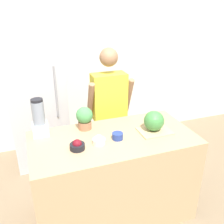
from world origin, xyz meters
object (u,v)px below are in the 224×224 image
Objects in this scene: watermelon at (154,121)px; bowl_cherries at (77,146)px; bowl_cream at (99,140)px; person at (109,113)px; blender at (39,119)px; refrigerator at (38,99)px; potted_plant at (85,118)px; bowl_small_blue at (118,136)px.

bowl_cherries is at bearing -174.78° from watermelon.
person is at bearing 64.95° from bowl_cream.
person is at bearing 54.80° from bowl_cherries.
blender is at bearing 164.04° from watermelon.
refrigerator is at bearing 99.41° from bowl_cherries.
potted_plant is (0.40, -1.08, 0.13)m from refrigerator.
watermelon is 1.51× the size of bowl_cherries.
person is 8.20× the size of watermelon.
refrigerator is 15.54× the size of bowl_cream.
bowl_cream is 0.32× the size of blender.
blender is at bearing 126.53° from bowl_cherries.
bowl_small_blue is 0.28× the size of blender.
bowl_cherries reaches higher than bowl_cream.
refrigerator is 1.07m from blender.
potted_plant reaches higher than bowl_small_blue.
bowl_cherries is 0.57× the size of potted_plant.
watermelon reaches higher than bowl_cream.
watermelon is at bearing -24.13° from potted_plant.
refrigerator is 9.21× the size of watermelon.
watermelon is at bearing 3.59° from bowl_small_blue.
bowl_cream is at bearing -115.05° from person.
blender is (-0.04, -1.06, 0.17)m from refrigerator.
potted_plant reaches higher than watermelon.
bowl_cream is (0.45, -1.41, 0.04)m from refrigerator.
refrigerator reaches higher than person.
bowl_cream is at bearing -72.47° from refrigerator.
bowl_cherries is at bearing -113.78° from potted_plant.
refrigerator reaches higher than bowl_cherries.
person is at bearing 27.11° from blender.
person reaches higher than bowl_cherries.
bowl_cream is 0.35m from potted_plant.
potted_plant is (-0.64, 0.29, 0.01)m from watermelon.
blender reaches higher than watermelon.
refrigerator is 1.03m from person.
bowl_cherries is 0.49m from blender.
refrigerator reaches higher than bowl_small_blue.
blender is at bearing 177.08° from potted_plant.
bowl_cream is (0.21, 0.02, -0.00)m from bowl_cherries.
bowl_cream is 0.62m from blender.
watermelon is at bearing -15.96° from blender.
potted_plant is at bearing 127.86° from bowl_small_blue.
refrigerator is 7.91× the size of potted_plant.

